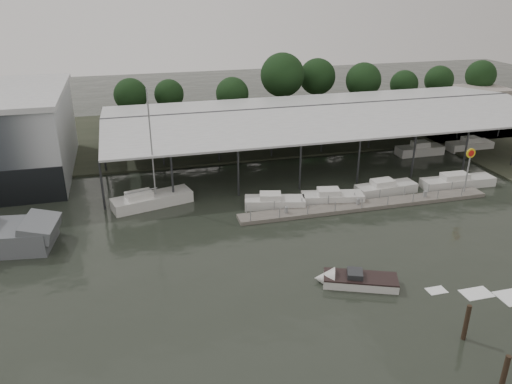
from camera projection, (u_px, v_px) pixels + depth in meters
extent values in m
plane|color=#232821|center=(254.00, 276.00, 40.88)|extent=(200.00, 200.00, 0.00)
cube|color=#333629|center=(186.00, 134.00, 78.19)|extent=(140.00, 30.00, 0.30)
cube|color=#2D2F32|center=(323.00, 106.00, 67.14)|extent=(58.00, 0.40, 0.30)
cylinder|color=#2D2F32|center=(102.00, 185.00, 51.64)|extent=(0.24, 0.24, 5.50)
cylinder|color=#2D2F32|center=(105.00, 127.00, 72.09)|extent=(0.24, 0.24, 5.50)
cylinder|color=#2D2F32|center=(454.00, 104.00, 85.79)|extent=(0.24, 0.24, 5.50)
cube|color=slate|center=(366.00, 205.00, 53.24)|extent=(28.00, 2.00, 0.40)
cylinder|color=gray|center=(250.00, 217.00, 49.13)|extent=(0.10, 0.10, 1.20)
cylinder|color=gray|center=(467.00, 185.00, 56.87)|extent=(0.10, 0.10, 1.20)
cube|color=gray|center=(358.00, 202.00, 52.80)|extent=(0.30, 0.30, 0.70)
cylinder|color=gray|center=(467.00, 175.00, 55.17)|extent=(0.16, 0.16, 5.00)
cylinder|color=yellow|center=(471.00, 153.00, 54.19)|extent=(1.10, 0.12, 1.10)
cylinder|color=red|center=(471.00, 153.00, 54.13)|extent=(0.70, 0.05, 0.70)
cube|color=gray|center=(478.00, 98.00, 93.10)|extent=(10.00, 8.00, 4.00)
cube|color=#555A5F|center=(40.00, 227.00, 44.84)|extent=(3.57, 4.93, 1.75)
cube|color=silver|center=(152.00, 201.00, 53.50)|extent=(8.84, 4.62, 1.40)
cube|color=silver|center=(139.00, 196.00, 52.54)|extent=(3.07, 2.41, 0.80)
cylinder|color=gray|center=(151.00, 145.00, 51.24)|extent=(0.16, 0.16, 11.63)
cylinder|color=gray|center=(141.00, 191.00, 52.46)|extent=(3.42, 0.99, 0.12)
cube|color=silver|center=(360.00, 281.00, 39.49)|extent=(6.10, 4.05, 0.90)
cone|color=silver|center=(324.00, 279.00, 39.84)|extent=(2.24, 2.46, 2.00)
cube|color=black|center=(361.00, 277.00, 39.34)|extent=(6.12, 4.11, 0.12)
cube|color=#2D2F32|center=(355.00, 274.00, 39.30)|extent=(1.64, 1.75, 0.50)
cube|color=white|center=(436.00, 290.00, 38.91)|extent=(2.30, 1.50, 0.04)
cube|color=white|center=(477.00, 293.00, 38.55)|extent=(3.10, 2.00, 0.04)
cube|color=silver|center=(275.00, 203.00, 53.05)|extent=(6.71, 3.70, 1.10)
cube|color=silver|center=(270.00, 196.00, 52.61)|extent=(2.55, 2.11, 0.70)
cube|color=silver|center=(332.00, 198.00, 54.17)|extent=(6.94, 3.44, 1.10)
cube|color=silver|center=(328.00, 192.00, 53.74)|extent=(2.59, 2.02, 0.70)
cube|color=silver|center=(386.00, 189.00, 56.61)|extent=(7.17, 2.67, 1.10)
cube|color=silver|center=(383.00, 183.00, 56.18)|extent=(2.56, 1.77, 0.70)
cube|color=silver|center=(457.00, 182.00, 58.43)|extent=(8.86, 2.45, 1.10)
cube|color=silver|center=(455.00, 176.00, 58.00)|extent=(3.13, 1.69, 0.70)
cylinder|color=#312218|center=(504.00, 376.00, 29.30)|extent=(0.32, 0.32, 2.99)
cylinder|color=#312218|center=(466.00, 326.00, 33.29)|extent=(0.32, 0.32, 3.30)
cylinder|color=black|center=(133.00, 116.00, 81.25)|extent=(0.50, 0.50, 3.83)
sphere|color=#1D3B18|center=(131.00, 95.00, 79.90)|extent=(5.37, 5.37, 5.37)
cylinder|color=black|center=(170.00, 113.00, 84.07)|extent=(0.50, 0.50, 3.49)
sphere|color=#1D3B18|center=(169.00, 94.00, 82.84)|extent=(4.88, 4.88, 4.88)
cylinder|color=black|center=(233.00, 114.00, 82.32)|extent=(0.50, 0.50, 3.82)
sphere|color=#1D3B18|center=(232.00, 94.00, 80.97)|extent=(5.34, 5.34, 5.34)
cylinder|color=black|center=(282.00, 103.00, 86.70)|extent=(0.50, 0.50, 5.33)
sphere|color=#1D3B18|center=(282.00, 75.00, 84.82)|extent=(7.46, 7.46, 7.46)
cylinder|color=black|center=(316.00, 100.00, 90.59)|extent=(0.50, 0.50, 4.61)
sphere|color=#1D3B18|center=(317.00, 77.00, 88.96)|extent=(6.46, 6.46, 6.46)
cylinder|color=black|center=(362.00, 103.00, 88.86)|extent=(0.50, 0.50, 4.40)
sphere|color=#1D3B18|center=(363.00, 80.00, 87.31)|extent=(6.16, 6.16, 6.16)
cylinder|color=black|center=(402.00, 102.00, 91.38)|extent=(0.50, 0.50, 3.57)
sphere|color=#1D3B18|center=(404.00, 84.00, 90.12)|extent=(5.00, 5.00, 5.00)
cylinder|color=black|center=(436.00, 98.00, 93.61)|extent=(0.50, 0.50, 3.77)
sphere|color=#1D3B18|center=(439.00, 80.00, 92.28)|extent=(5.28, 5.28, 5.28)
cylinder|color=black|center=(477.00, 94.00, 96.32)|extent=(0.50, 0.50, 4.03)
sphere|color=#1D3B18|center=(481.00, 75.00, 94.89)|extent=(5.65, 5.65, 5.65)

